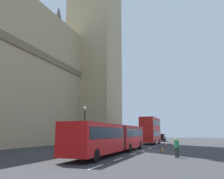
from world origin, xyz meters
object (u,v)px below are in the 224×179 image
street_lamp (85,125)px  traffic_cone_west (162,149)px  pedestrian_near_cones (177,147)px  articulated_bus (113,136)px  sedan_lead (161,138)px  double_decker_bus (151,130)px  traffic_cone_middle (166,144)px

street_lamp → traffic_cone_west: bearing=-77.6°
traffic_cone_west → pedestrian_near_cones: (-6.11, -2.02, 0.63)m
articulated_bus → sedan_lead: bearing=-0.1°
double_decker_bus → sedan_lead: size_ratio=2.07×
sedan_lead → pedestrian_near_cones: sedan_lead is taller
articulated_bus → pedestrian_near_cones: articulated_bus is taller
traffic_cone_west → street_lamp: street_lamp is taller
articulated_bus → street_lamp: street_lamp is taller
articulated_bus → traffic_cone_west: bearing=-45.1°
sedan_lead → street_lamp: street_lamp is taller
street_lamp → double_decker_bus: bearing=-13.2°
traffic_cone_middle → street_lamp: bearing=148.3°
double_decker_bus → traffic_cone_west: bearing=-165.7°
traffic_cone_west → sedan_lead: bearing=7.9°
articulated_bus → double_decker_bus: size_ratio=1.91×
sedan_lead → traffic_cone_west: (-31.09, -4.33, -0.63)m
articulated_bus → traffic_cone_west: 6.37m
traffic_cone_west → traffic_cone_middle: 11.05m
double_decker_bus → traffic_cone_west: double_decker_bus is taller
articulated_bus → street_lamp: size_ratio=3.30×
sedan_lead → pedestrian_near_cones: 37.74m
pedestrian_near_cones → street_lamp: bearing=69.2°
traffic_cone_west → street_lamp: (-1.96, 8.90, 2.77)m
street_lamp → pedestrian_near_cones: (-4.15, -10.92, -2.14)m
sedan_lead → traffic_cone_west: sedan_lead is taller
traffic_cone_middle → street_lamp: size_ratio=0.11×
articulated_bus → street_lamp: (2.42, 4.51, 1.31)m
traffic_cone_west → pedestrian_near_cones: pedestrian_near_cones is taller
articulated_bus → traffic_cone_middle: (15.39, -3.52, -1.46)m
double_decker_bus → street_lamp: bearing=166.8°
pedestrian_near_cones → traffic_cone_west: bearing=18.3°
articulated_bus → double_decker_bus: bearing=0.0°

